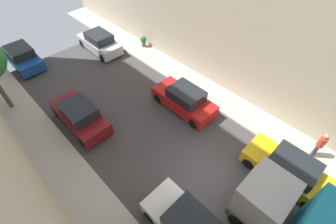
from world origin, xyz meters
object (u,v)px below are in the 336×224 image
at_px(parked_car_left_3, 80,116).
at_px(pedestrian, 320,144).
at_px(parked_car_left_4, 22,57).
at_px(parked_car_right_3, 99,43).
at_px(potted_plant_2, 143,41).
at_px(parked_car_right_2, 184,100).
at_px(parked_car_right_1, 288,169).

xyz_separation_m(parked_car_left_3, pedestrian, (7.63, -10.78, 0.35)).
relative_size(parked_car_left_4, parked_car_right_3, 1.00).
bearing_deg(parked_car_left_4, potted_plant_2, -29.59).
distance_m(parked_car_right_2, parked_car_right_3, 9.56).
xyz_separation_m(parked_car_right_2, parked_car_right_3, (0.00, 9.56, 0.00)).
bearing_deg(pedestrian, parked_car_right_2, 106.86).
bearing_deg(pedestrian, parked_car_right_3, 97.51).
relative_size(parked_car_left_4, parked_car_right_1, 1.00).
bearing_deg(parked_car_left_3, parked_car_right_3, 48.72).
height_order(parked_car_left_3, pedestrian, pedestrian).
bearing_deg(parked_car_right_3, parked_car_left_4, 155.89).
height_order(parked_car_right_3, potted_plant_2, parked_car_right_3).
bearing_deg(parked_car_right_1, parked_car_left_3, 117.69).
distance_m(parked_car_left_3, parked_car_right_3, 8.18).
relative_size(parked_car_left_3, parked_car_left_4, 1.00).
height_order(parked_car_right_1, potted_plant_2, parked_car_right_1).
distance_m(parked_car_left_3, potted_plant_2, 9.11).
bearing_deg(parked_car_left_3, pedestrian, -54.70).
height_order(parked_car_left_3, parked_car_right_1, same).
distance_m(parked_car_left_3, parked_car_right_2, 6.39).
height_order(parked_car_right_1, pedestrian, pedestrian).
distance_m(parked_car_right_2, pedestrian, 7.71).
bearing_deg(parked_car_right_3, parked_car_right_2, -90.00).
xyz_separation_m(parked_car_left_3, parked_car_right_3, (5.40, 6.15, 0.00)).
bearing_deg(parked_car_left_3, parked_car_right_2, -32.29).
bearing_deg(parked_car_right_2, parked_car_left_4, 114.27).
bearing_deg(parked_car_left_4, parked_car_right_2, -65.73).
distance_m(parked_car_right_3, pedestrian, 17.08).
xyz_separation_m(parked_car_right_2, pedestrian, (2.23, -7.37, 0.35)).
xyz_separation_m(parked_car_left_3, parked_car_right_2, (5.40, -3.41, 0.00)).
xyz_separation_m(parked_car_right_1, pedestrian, (2.23, -0.49, 0.35)).
xyz_separation_m(parked_car_left_4, potted_plant_2, (8.25, -4.68, -0.04)).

